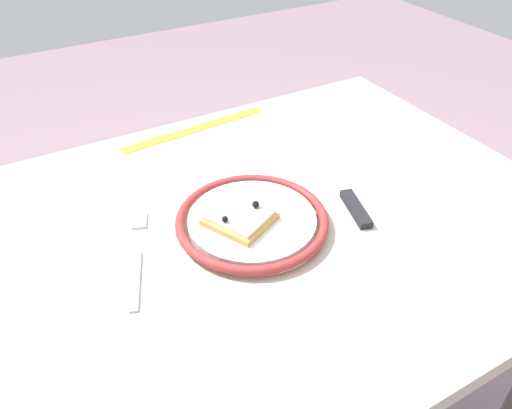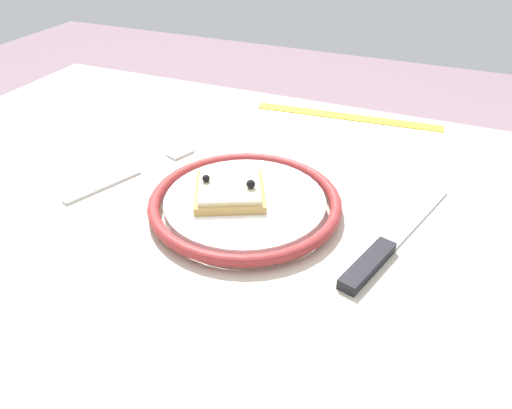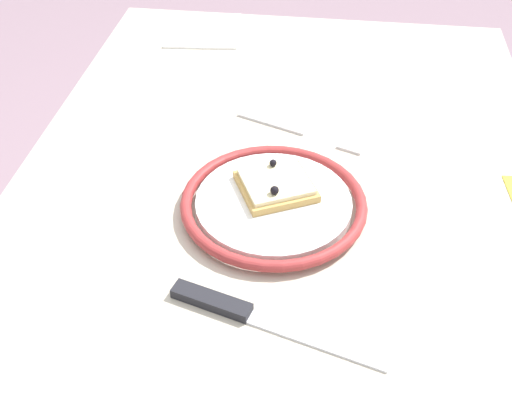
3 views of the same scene
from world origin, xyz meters
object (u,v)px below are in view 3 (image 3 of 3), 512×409
(plate, at_px, (274,204))
(pizza_slice_near, at_px, (276,185))
(fork, at_px, (300,132))
(napkin, at_px, (203,30))
(dining_table, at_px, (280,247))
(knife, at_px, (239,311))

(plate, distance_m, pizza_slice_near, 0.02)
(fork, bearing_deg, plate, -6.54)
(plate, bearing_deg, pizza_slice_near, 178.60)
(napkin, bearing_deg, fork, 33.61)
(dining_table, bearing_deg, plate, -12.09)
(dining_table, bearing_deg, knife, -6.91)
(knife, distance_m, napkin, 0.68)
(pizza_slice_near, bearing_deg, knife, -5.41)
(plate, distance_m, knife, 0.17)
(pizza_slice_near, distance_m, napkin, 0.50)
(dining_table, relative_size, napkin, 7.49)
(pizza_slice_near, distance_m, fork, 0.16)
(pizza_slice_near, height_order, napkin, pizza_slice_near)
(dining_table, xyz_separation_m, pizza_slice_near, (0.01, -0.01, 0.12))
(pizza_slice_near, bearing_deg, dining_table, 152.66)
(dining_table, height_order, napkin, napkin)
(knife, relative_size, napkin, 1.64)
(fork, bearing_deg, knife, -6.22)
(dining_table, xyz_separation_m, knife, (0.20, -0.02, 0.10))
(fork, relative_size, napkin, 1.35)
(plate, relative_size, fork, 1.21)
(plate, bearing_deg, fork, 173.46)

